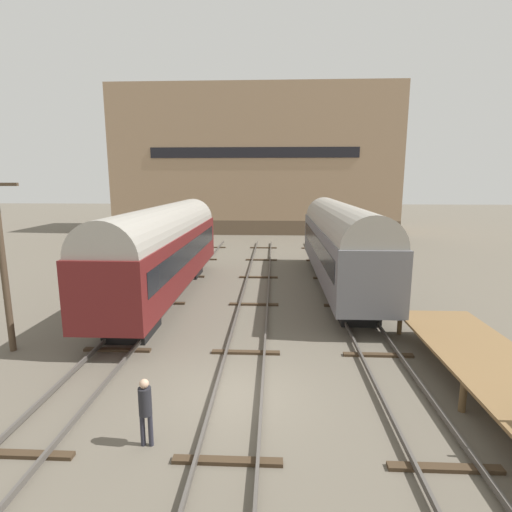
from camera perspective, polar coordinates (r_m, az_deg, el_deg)
name	(u,v)px	position (r m, az deg, el deg)	size (l,w,h in m)	color
ground_plane	(239,395)	(13.02, -2.47, -19.24)	(200.00, 200.00, 0.00)	#60594C
track_left	(80,387)	(14.25, -23.85, -16.75)	(2.60, 60.00, 0.26)	#4C4742
track_middle	(239,391)	(12.95, -2.47, -18.70)	(2.60, 60.00, 0.26)	#4C4742
track_right	(404,395)	(13.50, 20.34, -18.11)	(2.60, 60.00, 0.26)	#4C4742
train_car_maroon	(164,246)	(22.48, -12.98, 1.35)	(2.96, 16.49, 5.16)	black
train_car_grey	(340,240)	(24.48, 11.91, 2.20)	(2.93, 16.98, 5.18)	black
person_worker	(145,406)	(10.78, -15.54, -19.93)	(0.32, 0.32, 1.78)	#282833
utility_pole	(2,255)	(17.57, -32.54, 0.12)	(1.80, 0.24, 7.23)	#473828
warehouse_building	(256,162)	(53.25, 0.01, 13.23)	(34.64, 11.32, 17.57)	brown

